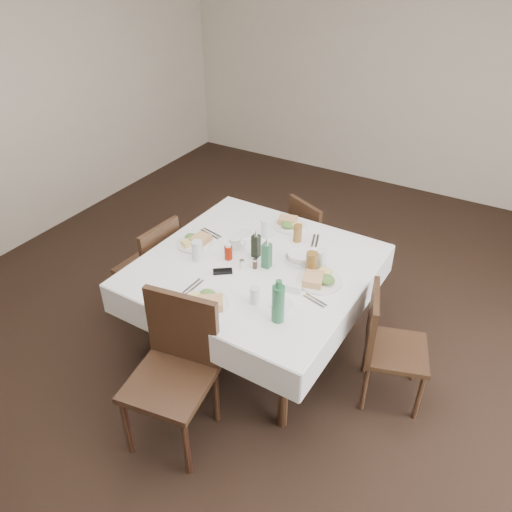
# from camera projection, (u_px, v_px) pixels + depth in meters

# --- Properties ---
(ground_plane) EXTENTS (7.00, 7.00, 0.00)m
(ground_plane) POSITION_uv_depth(u_px,v_px,m) (269.00, 369.00, 3.65)
(ground_plane) COLOR black
(room_shell) EXTENTS (6.04, 7.04, 2.80)m
(room_shell) POSITION_uv_depth(u_px,v_px,m) (274.00, 147.00, 2.70)
(room_shell) COLOR #C2B3A1
(room_shell) RESTS_ON ground
(dining_table) EXTENTS (1.52, 1.52, 0.76)m
(dining_table) POSITION_uv_depth(u_px,v_px,m) (256.00, 272.00, 3.48)
(dining_table) COLOR black
(dining_table) RESTS_ON ground
(chair_north) EXTENTS (0.51, 0.51, 0.82)m
(chair_north) POSITION_uv_depth(u_px,v_px,m) (312.00, 236.00, 4.30)
(chair_north) COLOR black
(chair_north) RESTS_ON ground
(chair_south) EXTENTS (0.53, 0.53, 0.98)m
(chair_south) POSITION_uv_depth(u_px,v_px,m) (176.00, 362.00, 2.95)
(chair_south) COLOR black
(chair_south) RESTS_ON ground
(chair_east) EXTENTS (0.50, 0.50, 0.84)m
(chair_east) POSITION_uv_depth(u_px,v_px,m) (385.00, 341.00, 3.21)
(chair_east) COLOR black
(chair_east) RESTS_ON ground
(chair_west) EXTENTS (0.43, 0.43, 0.85)m
(chair_west) POSITION_uv_depth(u_px,v_px,m) (154.00, 263.00, 3.93)
(chair_west) COLOR black
(chair_west) RESTS_ON ground
(meal_north) EXTENTS (0.26, 0.26, 0.06)m
(meal_north) POSITION_uv_depth(u_px,v_px,m) (289.00, 224.00, 3.85)
(meal_north) COLOR white
(meal_north) RESTS_ON dining_table
(meal_south) EXTENTS (0.30, 0.30, 0.07)m
(meal_south) POSITION_uv_depth(u_px,v_px,m) (206.00, 301.00, 3.06)
(meal_south) COLOR white
(meal_south) RESTS_ON dining_table
(meal_east) EXTENTS (0.30, 0.30, 0.07)m
(meal_east) POSITION_uv_depth(u_px,v_px,m) (319.00, 279.00, 3.25)
(meal_east) COLOR white
(meal_east) RESTS_ON dining_table
(meal_west) EXTENTS (0.27, 0.27, 0.06)m
(meal_west) POSITION_uv_depth(u_px,v_px,m) (195.00, 241.00, 3.64)
(meal_west) COLOR white
(meal_west) RESTS_ON dining_table
(side_plate_a) EXTENTS (0.14, 0.14, 0.01)m
(side_plate_a) POSITION_uv_depth(u_px,v_px,m) (244.00, 234.00, 3.76)
(side_plate_a) COLOR white
(side_plate_a) RESTS_ON dining_table
(side_plate_b) EXTENTS (0.15, 0.15, 0.01)m
(side_plate_b) POSITION_uv_depth(u_px,v_px,m) (282.00, 305.00, 3.07)
(side_plate_b) COLOR white
(side_plate_b) RESTS_ON dining_table
(water_n) EXTENTS (0.08, 0.08, 0.14)m
(water_n) POSITION_uv_depth(u_px,v_px,m) (266.00, 228.00, 3.70)
(water_n) COLOR silver
(water_n) RESTS_ON dining_table
(water_s) EXTENTS (0.06, 0.06, 0.11)m
(water_s) POSITION_uv_depth(u_px,v_px,m) (255.00, 295.00, 3.06)
(water_s) COLOR silver
(water_s) RESTS_ON dining_table
(water_e) EXTENTS (0.08, 0.08, 0.14)m
(water_e) POSITION_uv_depth(u_px,v_px,m) (321.00, 259.00, 3.36)
(water_e) COLOR silver
(water_e) RESTS_ON dining_table
(water_w) EXTENTS (0.08, 0.08, 0.14)m
(water_w) POSITION_uv_depth(u_px,v_px,m) (197.00, 251.00, 3.45)
(water_w) COLOR silver
(water_w) RESTS_ON dining_table
(iced_tea_a) EXTENTS (0.06, 0.06, 0.13)m
(iced_tea_a) POSITION_uv_depth(u_px,v_px,m) (298.00, 233.00, 3.65)
(iced_tea_a) COLOR brown
(iced_tea_a) RESTS_ON dining_table
(iced_tea_b) EXTENTS (0.08, 0.08, 0.17)m
(iced_tea_b) POSITION_uv_depth(u_px,v_px,m) (312.00, 264.00, 3.30)
(iced_tea_b) COLOR brown
(iced_tea_b) RESTS_ON dining_table
(bread_basket) EXTENTS (0.20, 0.20, 0.07)m
(bread_basket) POSITION_uv_depth(u_px,v_px,m) (300.00, 257.00, 3.45)
(bread_basket) COLOR silver
(bread_basket) RESTS_ON dining_table
(oil_cruet_dark) EXTENTS (0.05, 0.05, 0.21)m
(oil_cruet_dark) POSITION_uv_depth(u_px,v_px,m) (256.00, 245.00, 3.47)
(oil_cruet_dark) COLOR black
(oil_cruet_dark) RESTS_ON dining_table
(oil_cruet_green) EXTENTS (0.06, 0.06, 0.23)m
(oil_cruet_green) POSITION_uv_depth(u_px,v_px,m) (267.00, 254.00, 3.36)
(oil_cruet_green) COLOR #27633E
(oil_cruet_green) RESTS_ON dining_table
(ketchup_bottle) EXTENTS (0.06, 0.06, 0.12)m
(ketchup_bottle) POSITION_uv_depth(u_px,v_px,m) (228.00, 252.00, 3.46)
(ketchup_bottle) COLOR #9F1702
(ketchup_bottle) RESTS_ON dining_table
(salt_shaker) EXTENTS (0.03, 0.03, 0.07)m
(salt_shaker) POSITION_uv_depth(u_px,v_px,m) (242.00, 264.00, 3.37)
(salt_shaker) COLOR white
(salt_shaker) RESTS_ON dining_table
(pepper_shaker) EXTENTS (0.03, 0.03, 0.07)m
(pepper_shaker) POSITION_uv_depth(u_px,v_px,m) (255.00, 264.00, 3.38)
(pepper_shaker) COLOR #402D1F
(pepper_shaker) RESTS_ON dining_table
(coffee_mug) EXTENTS (0.13, 0.13, 0.10)m
(coffee_mug) POSITION_uv_depth(u_px,v_px,m) (235.00, 244.00, 3.57)
(coffee_mug) COLOR white
(coffee_mug) RESTS_ON dining_table
(sunglasses) EXTENTS (0.13, 0.11, 0.03)m
(sunglasses) POSITION_uv_depth(u_px,v_px,m) (223.00, 271.00, 3.34)
(sunglasses) COLOR black
(sunglasses) RESTS_ON dining_table
(green_bottle) EXTENTS (0.08, 0.08, 0.29)m
(green_bottle) POSITION_uv_depth(u_px,v_px,m) (278.00, 303.00, 2.89)
(green_bottle) COLOR #27633E
(green_bottle) RESTS_ON dining_table
(sugar_caddy) EXTENTS (0.11, 0.07, 0.05)m
(sugar_caddy) POSITION_uv_depth(u_px,v_px,m) (293.00, 287.00, 3.17)
(sugar_caddy) COLOR white
(sugar_caddy) RESTS_ON dining_table
(cutlery_n) EXTENTS (0.10, 0.19, 0.01)m
(cutlery_n) POSITION_uv_depth(u_px,v_px,m) (315.00, 241.00, 3.68)
(cutlery_n) COLOR silver
(cutlery_n) RESTS_ON dining_table
(cutlery_s) EXTENTS (0.05, 0.18, 0.01)m
(cutlery_s) POSITION_uv_depth(u_px,v_px,m) (193.00, 287.00, 3.22)
(cutlery_s) COLOR silver
(cutlery_s) RESTS_ON dining_table
(cutlery_e) EXTENTS (0.18, 0.09, 0.01)m
(cutlery_e) POSITION_uv_depth(u_px,v_px,m) (315.00, 301.00, 3.10)
(cutlery_e) COLOR silver
(cutlery_e) RESTS_ON dining_table
(cutlery_w) EXTENTS (0.20, 0.09, 0.01)m
(cutlery_w) POSITION_uv_depth(u_px,v_px,m) (211.00, 234.00, 3.76)
(cutlery_w) COLOR silver
(cutlery_w) RESTS_ON dining_table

